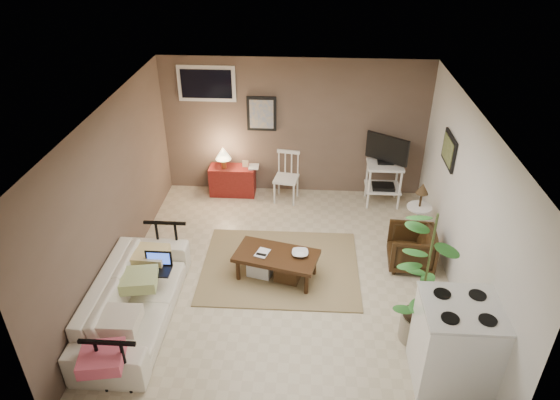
# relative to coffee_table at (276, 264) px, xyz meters

# --- Properties ---
(floor) EXTENTS (5.00, 5.00, 0.00)m
(floor) POSITION_rel_coffee_table_xyz_m (0.13, 0.02, -0.24)
(floor) COLOR #C1B293
(floor) RESTS_ON ground
(art_back) EXTENTS (0.50, 0.03, 0.60)m
(art_back) POSITION_rel_coffee_table_xyz_m (-0.42, 2.49, 1.21)
(art_back) COLOR black
(art_right) EXTENTS (0.03, 0.60, 0.45)m
(art_right) POSITION_rel_coffee_table_xyz_m (2.36, 1.07, 1.28)
(art_right) COLOR black
(window) EXTENTS (0.96, 0.03, 0.60)m
(window) POSITION_rel_coffee_table_xyz_m (-1.32, 2.49, 1.71)
(window) COLOR silver
(rug) EXTENTS (2.23, 1.79, 0.02)m
(rug) POSITION_rel_coffee_table_xyz_m (0.05, 0.22, -0.22)
(rug) COLOR #8C7751
(rug) RESTS_ON floor
(coffee_table) EXTENTS (1.22, 0.82, 0.42)m
(coffee_table) POSITION_rel_coffee_table_xyz_m (0.00, 0.00, 0.00)
(coffee_table) COLOR #37200F
(coffee_table) RESTS_ON floor
(sofa) EXTENTS (0.65, 2.22, 0.87)m
(sofa) POSITION_rel_coffee_table_xyz_m (-1.67, -0.92, 0.20)
(sofa) COLOR beige
(sofa) RESTS_ON floor
(sofa_pillows) EXTENTS (0.43, 2.11, 0.15)m
(sofa_pillows) POSITION_rel_coffee_table_xyz_m (-1.61, -1.17, 0.30)
(sofa_pillows) COLOR beige
(sofa_pillows) RESTS_ON sofa
(sofa_end_rails) EXTENTS (0.60, 2.22, 0.75)m
(sofa_end_rails) POSITION_rel_coffee_table_xyz_m (-1.54, -0.92, 0.14)
(sofa_end_rails) COLOR black
(sofa_end_rails) RESTS_ON floor
(laptop) EXTENTS (0.34, 0.25, 0.23)m
(laptop) POSITION_rel_coffee_table_xyz_m (-1.45, -0.53, 0.33)
(laptop) COLOR black
(laptop) RESTS_ON sofa
(red_console) EXTENTS (0.79, 0.35, 0.92)m
(red_console) POSITION_rel_coffee_table_xyz_m (-0.95, 2.29, 0.08)
(red_console) COLOR maroon
(red_console) RESTS_ON floor
(spindle_chair) EXTENTS (0.45, 0.45, 0.87)m
(spindle_chair) POSITION_rel_coffee_table_xyz_m (0.03, 2.16, 0.17)
(spindle_chair) COLOR silver
(spindle_chair) RESTS_ON floor
(tv_stand) EXTENTS (0.65, 0.48, 1.25)m
(tv_stand) POSITION_rel_coffee_table_xyz_m (1.68, 2.14, 0.43)
(tv_stand) COLOR silver
(tv_stand) RESTS_ON floor
(side_table) EXTENTS (0.37, 0.37, 0.98)m
(side_table) POSITION_rel_coffee_table_xyz_m (2.08, 1.06, 0.37)
(side_table) COLOR silver
(side_table) RESTS_ON floor
(armchair) EXTENTS (0.62, 0.66, 0.64)m
(armchair) POSITION_rel_coffee_table_xyz_m (1.89, 0.41, 0.08)
(armchair) COLOR black
(armchair) RESTS_ON floor
(potted_plant) EXTENTS (0.44, 0.44, 1.78)m
(potted_plant) POSITION_rel_coffee_table_xyz_m (1.74, -1.02, 0.71)
(potted_plant) COLOR tan
(potted_plant) RESTS_ON floor
(stove) EXTENTS (0.80, 0.75, 1.05)m
(stove) POSITION_rel_coffee_table_xyz_m (1.99, -1.59, 0.28)
(stove) COLOR white
(stove) RESTS_ON floor
(bowl) EXTENTS (0.22, 0.06, 0.22)m
(bowl) POSITION_rel_coffee_table_xyz_m (0.33, 0.00, 0.27)
(bowl) COLOR #37200F
(bowl) RESTS_ON coffee_table
(book_table) EXTENTS (0.16, 0.07, 0.22)m
(book_table) POSITION_rel_coffee_table_xyz_m (-0.26, 0.02, 0.28)
(book_table) COLOR #37200F
(book_table) RESTS_ON coffee_table
(book_console) EXTENTS (0.18, 0.03, 0.24)m
(book_console) POSITION_rel_coffee_table_xyz_m (-0.64, 2.31, 0.41)
(book_console) COLOR #37200F
(book_console) RESTS_ON red_console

